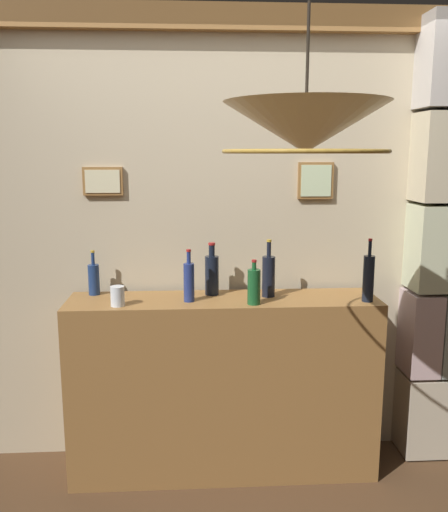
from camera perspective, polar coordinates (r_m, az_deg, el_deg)
panelled_rear_partition at (r=3.20m, az=-0.35°, el=3.01°), size 3.05×0.15×2.63m
stone_pillar at (r=3.41m, az=21.68°, el=0.84°), size 0.36×0.31×2.55m
bar_shelf_unit at (r=3.18m, az=-0.06°, el=-13.50°), size 1.72×0.39×1.03m
liquor_bottle_mezcal at (r=2.93m, az=-3.71°, el=-2.65°), size 0.06×0.06×0.29m
liquor_bottle_amaro at (r=2.88m, az=3.17°, el=-3.19°), size 0.07×0.07×0.24m
liquor_bottle_bourbon at (r=3.16m, az=-13.54°, el=-2.34°), size 0.06×0.06×0.26m
liquor_bottle_rye at (r=3.04m, az=4.71°, el=-2.04°), size 0.07×0.07×0.32m
liquor_bottle_brandy at (r=3.03m, az=14.96°, el=-2.21°), size 0.06×0.06×0.34m
liquor_bottle_vermouth at (r=3.07m, az=-1.29°, el=-1.88°), size 0.08×0.08×0.30m
glass_tumbler_rocks at (r=2.91m, az=-11.14°, el=-4.16°), size 0.07×0.07×0.11m
pendant_lamp at (r=2.10m, az=8.59°, el=13.05°), size 0.63×0.63×0.54m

